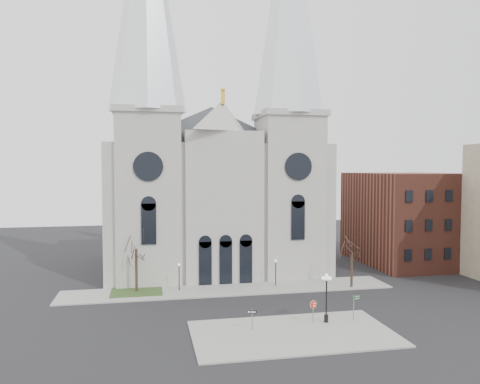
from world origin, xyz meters
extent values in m
plane|color=black|center=(0.00, 0.00, 0.00)|extent=(160.00, 160.00, 0.00)
cube|color=gray|center=(3.00, -5.00, 0.07)|extent=(18.00, 10.00, 0.14)
cube|color=gray|center=(0.00, 11.00, 0.07)|extent=(40.00, 6.00, 0.14)
cube|color=#28461E|center=(-11.00, 12.00, 0.09)|extent=(6.00, 5.00, 0.18)
cube|color=#A3A298|center=(0.00, 26.00, 9.00)|extent=(30.00, 24.00, 18.00)
pyramid|color=#2D3035|center=(0.00, 26.00, 24.00)|extent=(33.00, 26.40, 6.00)
cube|color=#A3A298|center=(-9.50, 17.50, 11.00)|extent=(8.00, 8.00, 22.00)
cylinder|color=black|center=(-9.50, 13.45, 15.00)|extent=(3.60, 0.30, 3.60)
cube|color=#A3A298|center=(9.50, 17.50, 11.00)|extent=(8.00, 8.00, 22.00)
cylinder|color=black|center=(9.50, 13.45, 15.00)|extent=(3.60, 0.30, 3.60)
cube|color=#A3A298|center=(0.00, 16.00, 9.75)|extent=(10.00, 5.00, 19.50)
pyramid|color=#A3A298|center=(0.00, 16.00, 21.50)|extent=(11.00, 5.00, 4.00)
cube|color=brown|center=(30.00, 22.00, 7.00)|extent=(14.00, 18.00, 14.00)
cylinder|color=#2C2219|center=(-11.00, 12.00, 2.62)|extent=(0.32, 0.32, 5.25)
cylinder|color=#2C2219|center=(15.00, 9.00, 2.10)|extent=(0.32, 0.32, 4.20)
cylinder|color=black|center=(-6.00, 11.50, 1.64)|extent=(0.12, 0.12, 3.00)
sphere|color=white|center=(-6.00, 11.50, 3.24)|extent=(0.32, 0.32, 0.32)
cylinder|color=black|center=(6.00, 11.50, 1.64)|extent=(0.12, 0.12, 3.00)
sphere|color=white|center=(6.00, 11.50, 3.24)|extent=(0.32, 0.32, 0.32)
cylinder|color=slate|center=(5.64, -2.91, 1.21)|extent=(0.08, 0.08, 2.15)
cylinder|color=red|center=(5.64, -2.91, 1.96)|extent=(0.75, 0.11, 0.75)
cylinder|color=white|center=(5.64, -2.91, 1.96)|extent=(0.80, 0.09, 0.80)
cube|color=white|center=(5.64, -2.91, 2.08)|extent=(0.41, 0.06, 0.09)
cube|color=white|center=(5.64, -2.91, 1.84)|extent=(0.47, 0.06, 0.09)
cylinder|color=black|center=(6.97, -2.88, 2.21)|extent=(0.14, 0.14, 4.15)
cylinder|color=black|center=(6.97, -2.88, 0.50)|extent=(0.40, 0.40, 0.72)
sphere|color=white|center=(6.97, -2.88, 4.69)|extent=(0.29, 0.29, 0.29)
cylinder|color=slate|center=(-0.41, -3.55, 1.08)|extent=(0.08, 0.08, 1.88)
cube|color=black|center=(-0.41, -3.55, 1.80)|extent=(0.81, 0.21, 0.27)
cylinder|color=slate|center=(9.83, -2.74, 1.36)|extent=(0.10, 0.10, 2.43)
cube|color=#0C5823|center=(10.20, -2.63, 2.40)|extent=(0.66, 0.23, 0.17)
cube|color=#0C5823|center=(10.20, -2.63, 2.18)|extent=(0.66, 0.23, 0.17)
camera|label=1|loc=(-9.63, -44.24, 14.87)|focal=35.00mm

